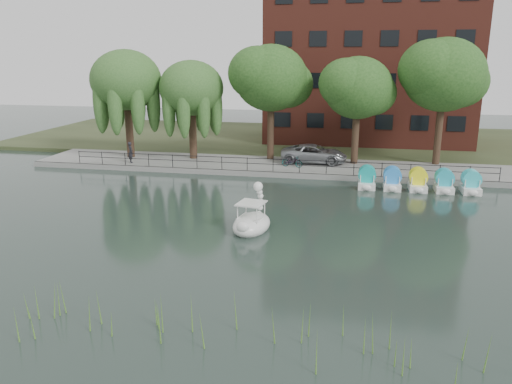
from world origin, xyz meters
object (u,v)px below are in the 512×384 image
(minivan, at_px, (314,152))
(swan_boat, at_px, (252,221))
(bicycle, at_px, (292,161))
(pedestrian, at_px, (131,151))

(minivan, height_order, swan_boat, swan_boat)
(bicycle, relative_size, pedestrian, 0.87)
(bicycle, height_order, swan_boat, swan_boat)
(bicycle, bearing_deg, swan_boat, -167.51)
(pedestrian, relative_size, swan_boat, 0.64)
(minivan, xyz_separation_m, pedestrian, (-14.68, -2.87, 0.14))
(bicycle, xyz_separation_m, swan_boat, (-0.38, -13.92, -0.37))
(minivan, xyz_separation_m, swan_boat, (-1.93, -15.86, -0.72))
(swan_boat, bearing_deg, minivan, 92.94)
(minivan, relative_size, swan_boat, 1.97)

